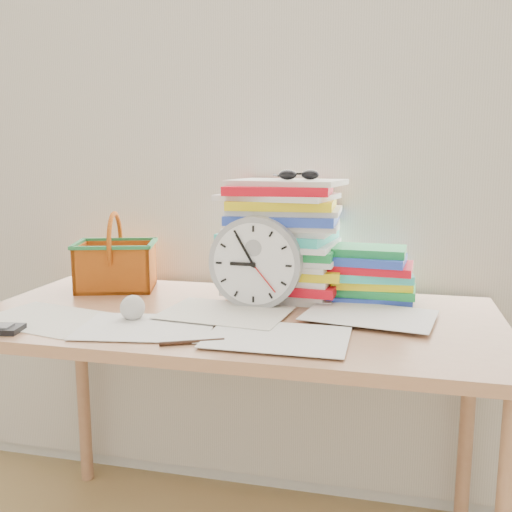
% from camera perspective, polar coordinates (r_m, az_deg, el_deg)
% --- Properties ---
extents(curtain, '(2.40, 0.01, 2.50)m').
position_cam_1_polar(curtain, '(1.86, 0.97, 13.99)').
color(curtain, silver).
rests_on(curtain, room_shell).
extents(desk, '(1.40, 0.70, 0.75)m').
position_cam_1_polar(desk, '(1.56, -2.14, -8.44)').
color(desk, '#A9724F').
rests_on(desk, ground).
extents(paper_stack, '(0.37, 0.31, 0.35)m').
position_cam_1_polar(paper_stack, '(1.70, 2.69, 1.72)').
color(paper_stack, white).
rests_on(paper_stack, desk).
extents(clock, '(0.26, 0.05, 0.26)m').
position_cam_1_polar(clock, '(1.58, -0.03, -0.65)').
color(clock, '#9C9D9F').
rests_on(clock, desk).
extents(sunglasses, '(0.16, 0.15, 0.03)m').
position_cam_1_polar(sunglasses, '(1.66, 4.31, 8.11)').
color(sunglasses, black).
rests_on(sunglasses, paper_stack).
extents(book_stack, '(0.27, 0.21, 0.16)m').
position_cam_1_polar(book_stack, '(1.69, 11.12, -1.78)').
color(book_stack, white).
rests_on(book_stack, desk).
extents(basket, '(0.29, 0.25, 0.24)m').
position_cam_1_polar(basket, '(1.86, -13.88, 0.44)').
color(basket, '#C45B13').
rests_on(basket, desk).
extents(crumpled_ball, '(0.07, 0.07, 0.07)m').
position_cam_1_polar(crumpled_ball, '(1.51, -12.26, -5.06)').
color(crumpled_ball, silver).
rests_on(crumpled_ball, desk).
extents(pen, '(0.14, 0.07, 0.01)m').
position_cam_1_polar(pen, '(1.31, -6.41, -8.55)').
color(pen, black).
rests_on(pen, desk).
extents(scattered_papers, '(1.26, 0.42, 0.02)m').
position_cam_1_polar(scattered_papers, '(1.54, -2.16, -5.58)').
color(scattered_papers, white).
rests_on(scattered_papers, desk).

